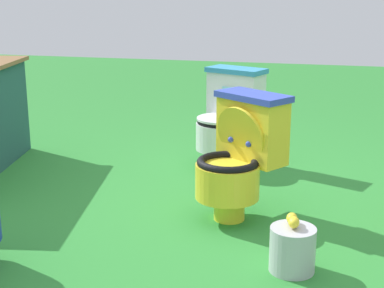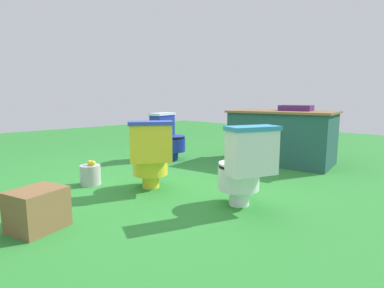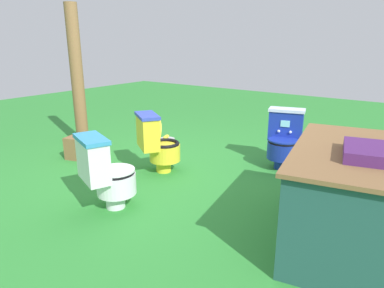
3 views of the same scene
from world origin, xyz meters
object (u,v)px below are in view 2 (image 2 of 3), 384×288
at_px(small_crate, 37,209).
at_px(toilet_blue, 168,136).
at_px(toilet_yellow, 150,154).
at_px(toilet_white, 244,166).
at_px(vendor_table, 282,136).
at_px(lemon_bucket, 91,174).

bearing_deg(small_crate, toilet_blue, 118.64).
height_order(toilet_yellow, small_crate, toilet_yellow).
relative_size(toilet_white, vendor_table, 0.46).
bearing_deg(lemon_bucket, small_crate, -44.84).
bearing_deg(vendor_table, toilet_white, -69.73).
height_order(vendor_table, small_crate, vendor_table).
relative_size(toilet_white, lemon_bucket, 2.63).
bearing_deg(toilet_yellow, small_crate, -136.03).
height_order(toilet_white, toilet_blue, same).
bearing_deg(lemon_bucket, toilet_blue, 106.66).
height_order(toilet_white, small_crate, toilet_white).
distance_m(toilet_yellow, small_crate, 1.22).
bearing_deg(toilet_blue, toilet_white, 51.38).
height_order(vendor_table, lemon_bucket, vendor_table).
height_order(toilet_blue, lemon_bucket, toilet_blue).
height_order(toilet_white, toilet_yellow, same).
relative_size(small_crate, lemon_bucket, 1.28).
distance_m(toilet_blue, vendor_table, 1.71).
xyz_separation_m(toilet_white, toilet_blue, (-2.06, 0.89, 0.00)).
bearing_deg(toilet_blue, lemon_bucket, 1.43).
height_order(toilet_blue, small_crate, toilet_blue).
height_order(toilet_blue, toilet_yellow, same).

